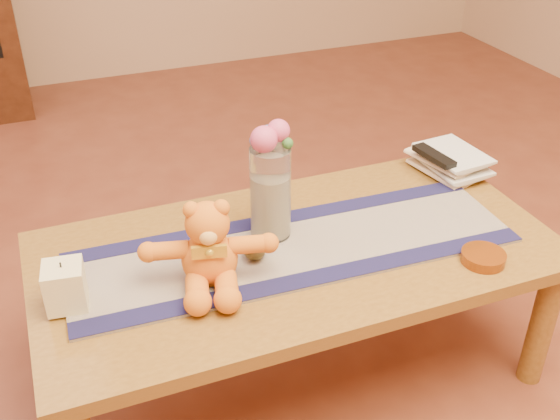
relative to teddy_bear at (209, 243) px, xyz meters
name	(u,v)px	position (x,y,z in m)	size (l,w,h in m)	color
floor	(295,368)	(0.26, 0.06, -0.57)	(5.50, 5.50, 0.00)	maroon
coffee_table_top	(297,253)	(0.26, 0.06, -0.14)	(1.40, 0.70, 0.04)	brown
table_leg_fr	(542,325)	(0.90, -0.23, -0.36)	(0.07, 0.07, 0.41)	brown
table_leg_bl	(58,309)	(-0.38, 0.35, -0.36)	(0.07, 0.07, 0.41)	brown
table_leg_br	(431,222)	(0.90, 0.35, -0.36)	(0.07, 0.07, 0.41)	brown
persian_runner	(294,248)	(0.25, 0.05, -0.11)	(1.20, 0.35, 0.01)	#251C4F
runner_border_near	(315,278)	(0.24, -0.09, -0.11)	(1.20, 0.06, 0.00)	#171541
runner_border_far	(277,219)	(0.25, 0.20, -0.11)	(1.20, 0.06, 0.00)	#171541
teddy_bear	(209,243)	(0.00, 0.00, 0.00)	(0.32, 0.26, 0.21)	orange
pillar_candle	(65,286)	(-0.34, 0.03, -0.05)	(0.09, 0.09, 0.11)	beige
candle_wick	(61,265)	(-0.34, 0.03, 0.01)	(0.00, 0.00, 0.01)	black
glass_vase	(270,193)	(0.21, 0.14, 0.02)	(0.11, 0.11, 0.26)	silver
potpourri_fill	(271,205)	(0.21, 0.14, -0.02)	(0.09, 0.09, 0.18)	beige
rose_left	(264,139)	(0.19, 0.13, 0.19)	(0.07, 0.07, 0.07)	#CD4879
rose_right	(278,131)	(0.24, 0.14, 0.20)	(0.06, 0.06, 0.06)	#CD4879
blue_flower_back	(269,133)	(0.22, 0.17, 0.18)	(0.04, 0.04, 0.04)	#4D5EA7
blue_flower_side	(256,141)	(0.18, 0.16, 0.17)	(0.04, 0.04, 0.04)	#4D5EA7
leaf_sprig	(287,143)	(0.25, 0.12, 0.17)	(0.03, 0.03, 0.03)	#33662D
bronze_ball	(254,248)	(0.13, 0.04, -0.07)	(0.06, 0.06, 0.06)	#4F3F1A
book_bottom	(429,175)	(0.80, 0.26, -0.10)	(0.17, 0.22, 0.02)	beige
book_lower	(432,170)	(0.80, 0.25, -0.09)	(0.16, 0.22, 0.02)	beige
book_upper	(428,165)	(0.79, 0.26, -0.07)	(0.17, 0.22, 0.02)	beige
book_top	(433,160)	(0.80, 0.26, -0.05)	(0.16, 0.22, 0.02)	beige
tv_remote	(434,156)	(0.80, 0.25, -0.03)	(0.04, 0.16, 0.02)	black
amber_dish	(483,257)	(0.69, -0.18, -0.10)	(0.12, 0.12, 0.03)	#BF5914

